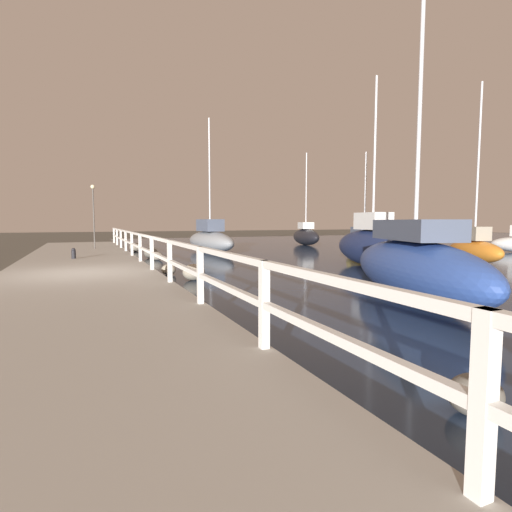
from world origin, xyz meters
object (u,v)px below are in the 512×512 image
at_px(sailboat_blue, 414,266).
at_px(sailboat_gray, 210,240).
at_px(sailboat_black, 306,236).
at_px(sailboat_yellow, 364,243).
at_px(mooring_bollard, 74,253).
at_px(sailboat_navy, 372,245).
at_px(dock_lamp, 93,206).
at_px(sailboat_orange, 474,248).

bearing_deg(sailboat_blue, sailboat_gray, 108.89).
distance_m(sailboat_black, sailboat_yellow, 8.91).
bearing_deg(mooring_bollard, sailboat_yellow, 0.40).
bearing_deg(sailboat_yellow, sailboat_black, 91.05).
bearing_deg(sailboat_gray, mooring_bollard, -148.94).
bearing_deg(sailboat_black, sailboat_navy, -99.32).
xyz_separation_m(dock_lamp, sailboat_blue, (6.20, -16.10, -1.81)).
bearing_deg(dock_lamp, mooring_bollard, -98.73).
distance_m(sailboat_blue, sailboat_yellow, 12.40).
height_order(mooring_bollard, sailboat_navy, sailboat_navy).
relative_size(dock_lamp, sailboat_orange, 0.45).
xyz_separation_m(mooring_bollard, sailboat_yellow, (13.95, 0.10, 0.09)).
height_order(sailboat_gray, sailboat_blue, sailboat_gray).
relative_size(sailboat_navy, sailboat_gray, 0.96).
height_order(sailboat_blue, sailboat_yellow, sailboat_blue).
bearing_deg(dock_lamp, sailboat_yellow, -23.83).
bearing_deg(sailboat_orange, sailboat_blue, -130.85).
relative_size(sailboat_orange, sailboat_gray, 1.00).
distance_m(dock_lamp, sailboat_black, 15.08).
bearing_deg(dock_lamp, sailboat_gray, -7.22).
relative_size(sailboat_orange, sailboat_yellow, 1.41).
height_order(sailboat_orange, sailboat_gray, sailboat_orange).
bearing_deg(sailboat_orange, sailboat_gray, 148.73).
distance_m(sailboat_navy, sailboat_gray, 10.27).
xyz_separation_m(dock_lamp, sailboat_gray, (6.13, -0.78, -1.86)).
relative_size(mooring_bollard, dock_lamp, 0.12).
xyz_separation_m(sailboat_gray, sailboat_yellow, (6.92, -4.99, -0.10)).
bearing_deg(sailboat_black, mooring_bollard, -139.63).
bearing_deg(mooring_bollard, sailboat_navy, -22.93).
bearing_deg(sailboat_orange, sailboat_navy, -167.36).
distance_m(sailboat_gray, sailboat_black, 9.32).
relative_size(mooring_bollard, sailboat_navy, 0.06).
bearing_deg(sailboat_yellow, sailboat_blue, -112.10).
height_order(dock_lamp, sailboat_orange, sailboat_orange).
bearing_deg(sailboat_yellow, dock_lamp, 167.59).
bearing_deg(dock_lamp, sailboat_orange, -36.12).
height_order(mooring_bollard, sailboat_orange, sailboat_orange).
distance_m(sailboat_navy, sailboat_black, 14.24).
bearing_deg(sailboat_yellow, sailboat_navy, -113.92).
height_order(sailboat_orange, sailboat_black, sailboat_orange).
bearing_deg(sailboat_black, sailboat_blue, -103.16).
bearing_deg(sailboat_black, sailboat_orange, -78.47).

